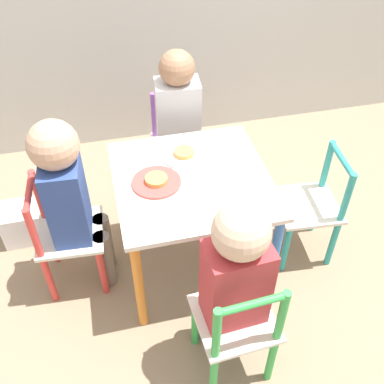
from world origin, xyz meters
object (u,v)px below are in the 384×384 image
(chair_red, at_px, (65,236))
(child_back, at_px, (178,118))
(chair_purple, at_px, (178,147))
(chair_green, at_px, (237,327))
(child_front, at_px, (234,274))
(child_left, at_px, (70,193))
(kids_table, at_px, (192,192))
(plate_back, at_px, (184,154))
(storage_bin, at_px, (33,221))
(plate_left, at_px, (156,181))
(chair_teal, at_px, (311,208))

(chair_red, relative_size, child_back, 0.66)
(chair_purple, xyz_separation_m, chair_green, (-0.02, -1.04, 0.00))
(chair_red, height_order, child_front, child_front)
(chair_green, relative_size, child_left, 0.66)
(kids_table, xyz_separation_m, chair_red, (-0.52, 0.03, -0.16))
(child_back, bearing_deg, plate_back, -92.37)
(storage_bin, bearing_deg, chair_purple, 14.19)
(child_left, height_order, plate_left, child_left)
(plate_left, distance_m, storage_bin, 0.77)
(chair_purple, height_order, plate_left, chair_purple)
(chair_green, height_order, plate_left, chair_green)
(plate_left, distance_m, plate_back, 0.20)
(chair_red, distance_m, chair_teal, 1.04)
(kids_table, xyz_separation_m, chair_green, (0.03, -0.52, -0.16))
(child_left, distance_m, plate_back, 0.47)
(kids_table, relative_size, storage_bin, 2.21)
(child_front, height_order, storage_bin, child_front)
(chair_purple, xyz_separation_m, storage_bin, (-0.74, -0.19, -0.17))
(plate_left, relative_size, plate_back, 1.05)
(chair_teal, distance_m, child_front, 0.68)
(chair_red, height_order, plate_back, chair_red)
(child_back, distance_m, child_front, 0.92)
(plate_left, relative_size, storage_bin, 0.70)
(chair_purple, distance_m, chair_teal, 0.73)
(chair_green, bearing_deg, child_front, -90.00)
(child_left, xyz_separation_m, child_back, (0.51, 0.43, -0.02))
(kids_table, distance_m, chair_green, 0.54)
(chair_purple, xyz_separation_m, child_left, (-0.51, -0.49, 0.23))
(kids_table, distance_m, child_left, 0.47)
(chair_red, bearing_deg, chair_teal, -90.59)
(kids_table, relative_size, child_left, 0.74)
(kids_table, height_order, child_back, child_back)
(chair_teal, bearing_deg, kids_table, -90.00)
(chair_purple, relative_size, child_front, 0.68)
(child_back, bearing_deg, child_front, -85.51)
(child_back, height_order, plate_left, child_back)
(child_left, relative_size, plate_back, 4.46)
(chair_red, bearing_deg, plate_left, -91.31)
(kids_table, distance_m, chair_teal, 0.54)
(child_back, xyz_separation_m, plate_back, (-0.04, -0.32, 0.03))
(chair_green, height_order, child_front, child_front)
(chair_purple, bearing_deg, plate_back, -92.00)
(child_left, xyz_separation_m, plate_left, (0.32, -0.03, 0.01))
(plate_back, bearing_deg, chair_purple, 82.46)
(kids_table, relative_size, plate_back, 3.32)
(plate_back, bearing_deg, chair_green, -87.29)
(child_back, height_order, plate_back, child_back)
(chair_teal, relative_size, child_left, 0.66)
(child_front, relative_size, plate_left, 4.12)
(kids_table, height_order, chair_green, chair_green)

